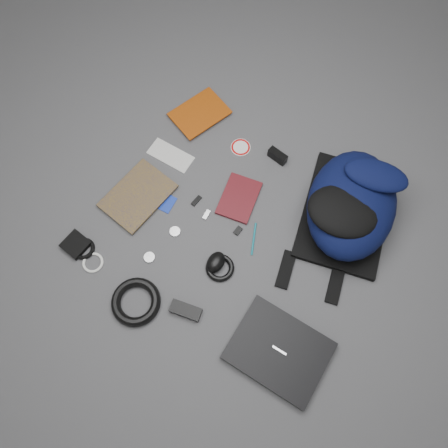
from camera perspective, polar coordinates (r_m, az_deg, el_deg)
The scene contains 24 objects.
ground at distance 1.78m, azimuth -0.00°, elevation -0.23°, with size 4.00×4.00×0.00m, color #4F4F51.
backpack at distance 1.77m, azimuth 16.32°, elevation 2.49°, with size 0.36×0.53×0.22m, color black, non-canonical shape.
laptop at distance 1.66m, azimuth 7.18°, elevation -16.11°, with size 0.34×0.27×0.03m, color black.
textbook_red at distance 2.07m, azimuth -4.76°, elevation 15.76°, with size 0.18×0.24×0.03m, color #8B3508.
comic_book at distance 1.90m, azimuth -13.41°, elevation 5.39°, with size 0.21×0.28×0.02m, color #AE870C.
envelope at distance 1.93m, azimuth -6.99°, elevation 8.90°, with size 0.20×0.09×0.00m, color silver.
dvd_case at distance 1.82m, azimuth 1.98°, elevation 3.40°, with size 0.14×0.20×0.02m, color #460D12.
compact_camera at distance 1.90m, azimuth 7.01°, elevation 8.81°, with size 0.09×0.03×0.05m, color black.
sticker_disc at distance 1.94m, azimuth 2.19°, elevation 9.98°, with size 0.09×0.09×0.00m, color white.
pen_teal at distance 1.76m, azimuth 3.91°, elevation -1.95°, with size 0.01×0.01×0.14m, color #0E7181.
pen_red at distance 1.82m, azimuth 2.79°, elevation 3.04°, with size 0.01×0.01×0.15m, color red.
id_badge at distance 1.83m, azimuth -7.38°, elevation 2.66°, with size 0.05×0.08×0.00m, color #1733AD.
usb_black at distance 1.82m, azimuth -3.63°, elevation 3.05°, with size 0.02×0.05×0.01m, color black.
usb_silver at distance 1.79m, azimuth -2.30°, elevation 1.22°, with size 0.02×0.04×0.01m, color #A4A4A6.
key_fob at distance 1.77m, azimuth 1.83°, elevation -0.88°, with size 0.02×0.04×0.01m, color black.
mouse at distance 1.70m, azimuth -1.09°, elevation -5.01°, with size 0.07×0.09×0.05m, color black.
headphone_left at distance 1.77m, azimuth -6.42°, elevation -0.99°, with size 0.04×0.04×0.01m, color #B1B1B3.
headphone_right at distance 1.75m, azimuth -9.72°, elevation -4.32°, with size 0.04×0.04×0.01m, color #ADADAF.
cable_coil at distance 1.71m, azimuth -0.54°, elevation -5.73°, with size 0.11×0.11×0.02m, color black.
power_brick at distance 1.68m, azimuth -5.03°, elevation -11.17°, with size 0.12×0.05×0.03m, color black.
power_cord_coil at distance 1.71m, azimuth -11.43°, elevation -9.93°, with size 0.19×0.19×0.04m, color black.
pouch at distance 1.84m, azimuth -18.80°, elevation -2.56°, with size 0.09×0.09×0.02m, color black.
earbud_coil at distance 1.82m, azimuth -17.89°, elevation -3.08°, with size 0.09×0.09×0.02m, color black.
white_cable_coil at distance 1.80m, azimuth -16.75°, elevation -4.85°, with size 0.08×0.08×0.01m, color white.
Camera 1 is at (0.33, -0.54, 1.66)m, focal length 35.00 mm.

